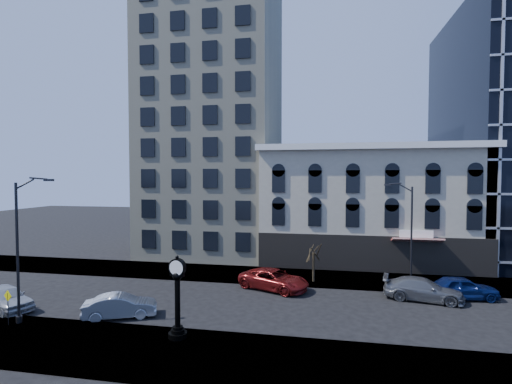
% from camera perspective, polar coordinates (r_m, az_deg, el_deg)
% --- Properties ---
extents(ground, '(160.00, 160.00, 0.00)m').
position_cam_1_polar(ground, '(28.43, -5.68, -16.63)').
color(ground, black).
rests_on(ground, ground).
extents(sidewalk_far, '(160.00, 6.00, 0.12)m').
position_cam_1_polar(sidewalk_far, '(35.83, -2.02, -12.51)').
color(sidewalk_far, '#99958B').
rests_on(sidewalk_far, ground).
extents(sidewalk_near, '(160.00, 6.00, 0.12)m').
position_cam_1_polar(sidewalk_near, '(21.40, -12.20, -23.07)').
color(sidewalk_near, '#99958B').
rests_on(sidewalk_near, ground).
extents(cream_tower, '(15.90, 15.40, 42.50)m').
position_cam_1_polar(cream_tower, '(47.82, -6.52, 14.47)').
color(cream_tower, beige).
rests_on(cream_tower, ground).
extents(victorian_row, '(22.60, 11.19, 12.50)m').
position_cam_1_polar(victorian_row, '(42.07, 16.59, -2.20)').
color(victorian_row, '#BBB29A').
rests_on(victorian_row, ground).
extents(street_clock, '(1.06, 1.06, 4.69)m').
position_cam_1_polar(street_clock, '(22.24, -11.98, -16.02)').
color(street_clock, black).
rests_on(street_clock, sidewalk_near).
extents(street_lamp_near, '(2.30, 1.05, 9.27)m').
position_cam_1_polar(street_lamp_near, '(27.03, -31.62, -2.49)').
color(street_lamp_near, black).
rests_on(street_lamp_near, sidewalk_near).
extents(street_lamp_far, '(2.27, 0.58, 8.81)m').
position_cam_1_polar(street_lamp_far, '(32.63, 21.73, -2.17)').
color(street_lamp_far, black).
rests_on(street_lamp_far, sidewalk_far).
extents(bare_tree_far, '(2.33, 2.33, 4.00)m').
position_cam_1_polar(bare_tree_far, '(32.96, 8.86, -8.37)').
color(bare_tree_far, '#312818').
rests_on(bare_tree_far, sidewalk_far).
extents(warning_sign, '(0.69, 0.21, 2.16)m').
position_cam_1_polar(warning_sign, '(28.18, -33.86, -13.76)').
color(warning_sign, black).
rests_on(warning_sign, sidewalk_near).
extents(car_near_a, '(5.37, 3.73, 1.70)m').
position_cam_1_polar(car_near_a, '(31.87, -34.14, -13.32)').
color(car_near_a, '#A5A8AD').
rests_on(car_near_a, ground).
extents(car_near_b, '(4.87, 3.35, 1.52)m').
position_cam_1_polar(car_near_b, '(26.94, -20.14, -16.13)').
color(car_near_b, '#A5A8AD').
rests_on(car_near_b, ground).
extents(car_far_a, '(6.45, 4.78, 1.63)m').
position_cam_1_polar(car_far_a, '(31.25, 2.78, -13.30)').
color(car_far_a, maroon).
rests_on(car_far_a, ground).
extents(car_far_b, '(5.97, 3.32, 1.64)m').
position_cam_1_polar(car_far_b, '(31.27, 24.28, -13.48)').
color(car_far_b, '#595B60').
rests_on(car_far_b, ground).
extents(car_far_c, '(5.22, 2.66, 1.70)m').
position_cam_1_polar(car_far_c, '(32.87, 29.15, -12.73)').
color(car_far_c, '#0C194C').
rests_on(car_far_c, ground).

